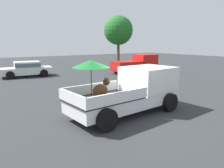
# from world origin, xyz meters

# --- Properties ---
(ground_plane) EXTENTS (80.00, 80.00, 0.00)m
(ground_plane) POSITION_xyz_m (0.00, 0.00, 0.00)
(ground_plane) COLOR #2D3033
(pickup_truck_main) EXTENTS (5.19, 2.60, 2.35)m
(pickup_truck_main) POSITION_xyz_m (0.39, 0.05, 0.99)
(pickup_truck_main) COLOR black
(pickup_truck_main) RESTS_ON ground
(pickup_truck_red) EXTENTS (4.90, 2.40, 1.80)m
(pickup_truck_red) POSITION_xyz_m (8.52, 9.25, 0.87)
(pickup_truck_red) COLOR black
(pickup_truck_red) RESTS_ON ground
(parked_sedan_near) EXTENTS (4.47, 2.33, 1.33)m
(parked_sedan_near) POSITION_xyz_m (-1.14, 12.88, 0.74)
(parked_sedan_near) COLOR black
(parked_sedan_near) RESTS_ON ground
(tree_by_lot) EXTENTS (3.52, 3.52, 6.19)m
(tree_by_lot) POSITION_xyz_m (10.23, 14.87, 4.41)
(tree_by_lot) COLOR brown
(tree_by_lot) RESTS_ON ground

